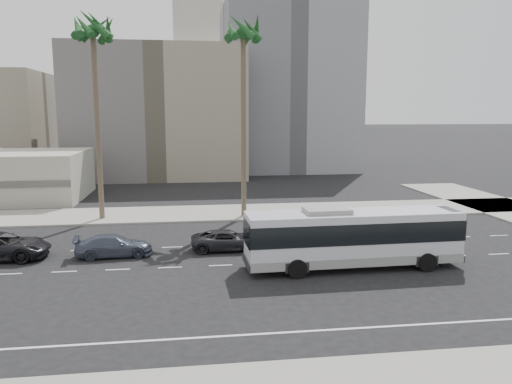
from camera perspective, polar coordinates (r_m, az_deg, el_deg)
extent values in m
plane|color=black|center=(30.83, 7.20, -7.99)|extent=(700.00, 700.00, 0.00)
cube|color=gray|center=(45.51, 2.23, -2.23)|extent=(120.00, 7.00, 0.15)
cube|color=slate|center=(73.58, -11.14, 8.94)|extent=(24.00, 18.00, 18.00)
cube|color=slate|center=(82.06, 3.46, 11.89)|extent=(20.00, 20.00, 26.00)
cube|color=beige|center=(278.81, -6.60, 11.75)|extent=(42.00, 42.00, 44.00)
cube|color=beige|center=(283.14, -6.75, 19.45)|extent=(26.00, 26.00, 32.00)
cube|color=#4E545F|center=(265.04, 3.99, 14.74)|extent=(26.00, 26.00, 70.00)
cube|color=#4E545F|center=(299.47, 7.61, 13.08)|extent=(22.00, 22.00, 60.00)
cube|color=silver|center=(29.50, 11.16, -4.95)|extent=(12.61, 3.08, 2.81)
cube|color=black|center=(29.41, 11.18, -4.24)|extent=(12.67, 3.14, 1.19)
cube|color=gray|center=(29.83, 11.09, -7.27)|extent=(12.63, 3.12, 0.54)
cube|color=gray|center=(28.70, 8.18, -2.17)|extent=(2.64, 1.80, 0.32)
cube|color=#262628|center=(31.64, 21.49, -2.16)|extent=(0.70, 1.96, 0.32)
cylinder|color=black|center=(30.17, 19.21, -7.75)|extent=(1.08, 0.32, 1.08)
cylinder|color=black|center=(32.56, 17.02, -6.40)|extent=(1.08, 0.32, 1.08)
cylinder|color=black|center=(27.64, 4.68, -8.80)|extent=(1.08, 0.32, 1.08)
cylinder|color=black|center=(30.23, 3.56, -7.21)|extent=(1.08, 0.32, 1.08)
imported|color=#25252A|center=(33.01, -3.32, -5.57)|extent=(2.26, 4.83, 1.34)
imported|color=#414859|center=(32.79, -16.11, -5.97)|extent=(2.33, 4.94, 1.39)
imported|color=black|center=(34.73, -27.53, -5.59)|extent=(2.94, 6.08, 1.67)
cylinder|color=brown|center=(42.33, -1.45, 7.31)|extent=(0.42, 0.42, 15.38)
cylinder|color=brown|center=(43.31, -17.82, 6.90)|extent=(0.48, 0.48, 15.36)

